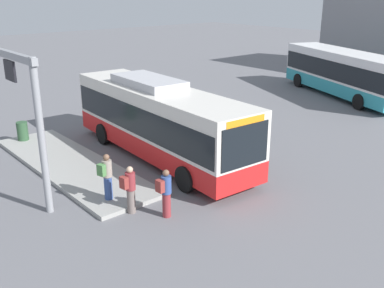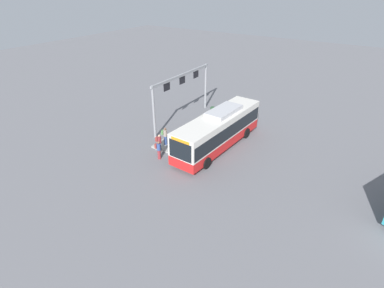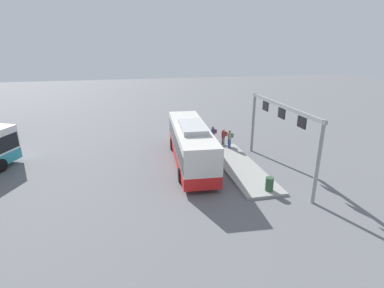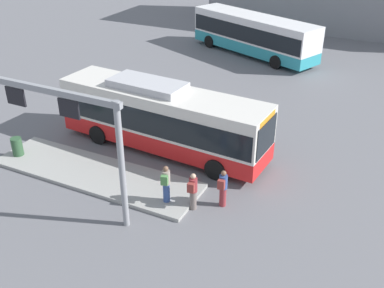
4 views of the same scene
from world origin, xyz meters
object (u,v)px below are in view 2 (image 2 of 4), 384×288
at_px(bus_main, 218,129).
at_px(trash_bin, 213,111).
at_px(person_waiting_mid, 165,136).
at_px(person_boarding, 159,149).
at_px(person_waiting_near, 159,143).

relative_size(bus_main, trash_bin, 12.11).
relative_size(person_waiting_mid, trash_bin, 1.86).
bearing_deg(bus_main, trash_bin, -142.63).
xyz_separation_m(person_boarding, person_waiting_mid, (-2.09, -0.94, 0.16)).
relative_size(bus_main, person_boarding, 6.53).
distance_m(bus_main, person_waiting_mid, 4.85).
distance_m(person_boarding, person_waiting_near, 1.23).
distance_m(person_waiting_mid, trash_bin, 8.34).
bearing_deg(person_boarding, person_waiting_near, 123.06).
relative_size(person_boarding, trash_bin, 1.86).
bearing_deg(bus_main, person_waiting_near, -43.85).
xyz_separation_m(bus_main, person_boarding, (4.56, -3.17, -0.92)).
bearing_deg(person_waiting_near, bus_main, 36.02).
bearing_deg(trash_bin, person_waiting_mid, -1.31).
height_order(person_waiting_near, trash_bin, person_waiting_near).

